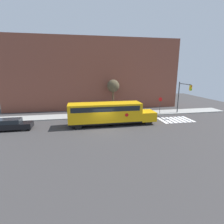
# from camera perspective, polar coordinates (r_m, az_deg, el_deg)

# --- Properties ---
(ground_plane) EXTENTS (60.00, 60.00, 0.00)m
(ground_plane) POSITION_cam_1_polar(r_m,az_deg,el_deg) (22.03, -2.67, -5.34)
(ground_plane) COLOR #3A3838
(sidewalk_strip) EXTENTS (44.00, 3.00, 0.15)m
(sidewalk_strip) POSITION_cam_1_polar(r_m,az_deg,el_deg) (28.20, -4.50, -1.03)
(sidewalk_strip) COLOR #9E9E99
(sidewalk_strip) RESTS_ON ground
(building_backdrop) EXTENTS (32.00, 4.00, 12.87)m
(building_backdrop) POSITION_cam_1_polar(r_m,az_deg,el_deg) (33.80, -5.91, 12.21)
(building_backdrop) COLOR brown
(building_backdrop) RESTS_ON ground
(crosswalk_stripes) EXTENTS (4.70, 3.20, 0.01)m
(crosswalk_stripes) POSITION_cam_1_polar(r_m,az_deg,el_deg) (27.44, 19.99, -2.37)
(crosswalk_stripes) COLOR white
(crosswalk_stripes) RESTS_ON ground
(school_bus) EXTENTS (11.48, 2.57, 2.96)m
(school_bus) POSITION_cam_1_polar(r_m,az_deg,el_deg) (22.92, -1.22, -0.16)
(school_bus) COLOR #EAA80F
(school_bus) RESTS_ON ground
(parked_car) EXTENTS (4.57, 1.71, 1.38)m
(parked_car) POSITION_cam_1_polar(r_m,az_deg,el_deg) (24.47, -29.97, -3.55)
(parked_car) COLOR black
(parked_car) RESTS_ON ground
(stop_sign) EXTENTS (0.64, 0.10, 2.80)m
(stop_sign) POSITION_cam_1_polar(r_m,az_deg,el_deg) (29.81, 15.44, 2.73)
(stop_sign) COLOR #38383A
(stop_sign) RESTS_ON ground
(traffic_light) EXTENTS (0.28, 3.27, 5.28)m
(traffic_light) POSITION_cam_1_polar(r_m,az_deg,el_deg) (30.18, 22.00, 5.62)
(traffic_light) COLOR #38383A
(traffic_light) RESTS_ON ground
(tree_near_sidewalk) EXTENTS (2.18, 2.18, 5.57)m
(tree_near_sidewalk) POSITION_cam_1_polar(r_m,az_deg,el_deg) (30.86, 0.37, 8.32)
(tree_near_sidewalk) COLOR brown
(tree_near_sidewalk) RESTS_ON ground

